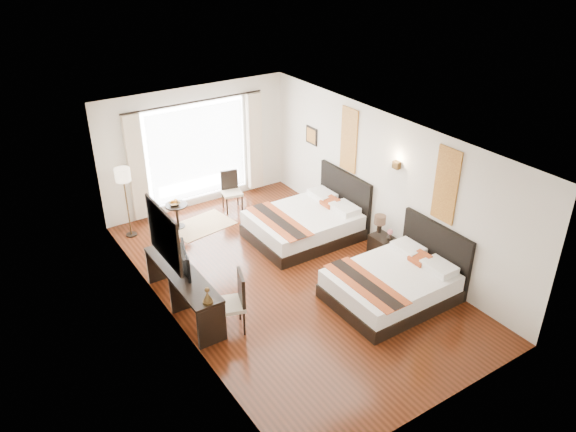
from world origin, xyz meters
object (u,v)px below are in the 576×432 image
table_lamp (380,221)px  window_chair (232,198)px  desk_chair (231,313)px  television (181,260)px  bed_near (394,283)px  vase (390,234)px  nightstand (382,246)px  floor_lamp (123,179)px  console_desk (184,291)px  side_table (177,216)px  fruit_bowl (175,204)px  bed_far (307,223)px

table_lamp → window_chair: 3.68m
desk_chair → window_chair: (2.05, 3.79, -0.04)m
television → bed_near: bearing=-102.5°
bed_near → vase: (0.78, 1.01, 0.25)m
nightstand → floor_lamp: size_ratio=0.30×
window_chair → desk_chair: bearing=-16.4°
console_desk → side_table: 2.98m
table_lamp → fruit_bowl: table_lamp is taller
console_desk → desk_chair: bearing=-65.2°
side_table → fruit_bowl: fruit_bowl is taller
desk_chair → side_table: desk_chair is taller
bed_far → floor_lamp: 3.86m
table_lamp → television: television is taller
console_desk → window_chair: 3.80m
table_lamp → vase: size_ratio=2.97×
side_table → television: bearing=-110.9°
bed_far → floor_lamp: (-3.10, 2.08, 0.98)m
side_table → window_chair: (1.40, 0.11, 0.00)m
bed_far → nightstand: size_ratio=4.79×
bed_far → bed_near: bearing=-89.2°
floor_lamp → fruit_bowl: 1.21m
desk_chair → fruit_bowl: (0.62, 3.68, 0.26)m
fruit_bowl → window_chair: bearing=4.4°
table_lamp → side_table: bearing=132.1°
window_chair → nightstand: bearing=35.9°
bed_near → bed_far: bearing=90.8°
nightstand → floor_lamp: (-3.89, 3.54, 1.08)m
fruit_bowl → table_lamp: bearing=-47.6°
desk_chair → bed_far: bearing=-127.8°
nightstand → console_desk: size_ratio=0.21×
table_lamp → fruit_bowl: (-2.94, 3.22, -0.17)m
bed_far → television: bearing=-164.2°
bed_far → vase: 1.84m
fruit_bowl → television: bearing=-110.3°
vase → console_desk: 4.08m
console_desk → television: bearing=39.4°
fruit_bowl → bed_far: bearing=-40.8°
window_chair → fruit_bowl: bearing=-73.6°
table_lamp → fruit_bowl: size_ratio=1.56×
window_chair → vase: bearing=35.3°
television → floor_lamp: bearing=14.4°
table_lamp → desk_chair: bearing=-172.6°
television → fruit_bowl: size_ratio=3.29×
bed_near → television: bearing=151.6°
bed_far → window_chair: bearing=110.2°
table_lamp → fruit_bowl: 4.36m
bed_near → table_lamp: bearing=59.7°
nightstand → table_lamp: 0.54m
bed_near → side_table: size_ratio=3.85×
television → floor_lamp: floor_lamp is taller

